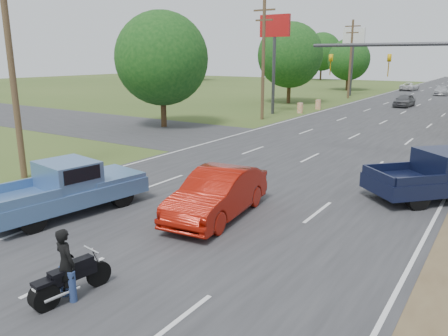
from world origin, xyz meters
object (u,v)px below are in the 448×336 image
Objects in this scene: blue_pickup at (69,187)px; navy_pickup at (445,175)px; red_convertible at (217,194)px; distant_car_white at (410,87)px; motorcycle at (66,282)px; distant_car_grey at (404,100)px; rider at (66,267)px; distant_car_silver at (441,90)px.

navy_pickup is (10.98, 9.03, 0.02)m from blue_pickup.
navy_pickup reaches higher than blue_pickup.
red_convertible is 0.85× the size of blue_pickup.
navy_pickup reaches higher than distant_car_white.
motorcycle is 0.49× the size of distant_car_grey.
rider is 0.29× the size of navy_pickup.
red_convertible is at bearing 36.29° from blue_pickup.
distant_car_silver is (-6.92, 52.02, -0.29)m from navy_pickup.
rider reaches higher than distant_car_white.
red_convertible is 2.49× the size of motorcycle.
distant_car_silver is at bearing 136.56° from distant_car_white.
distant_car_white is at bearing 103.15° from motorcycle.
rider reaches higher than distant_car_silver.
blue_pickup is at bearing -30.44° from rider.
motorcycle is at bearing -72.49° from navy_pickup.
distant_car_grey reaches higher than distant_car_white.
rider is 0.28× the size of blue_pickup.
red_convertible is 3.07× the size of rider.
motorcycle is 14.32m from navy_pickup.
red_convertible reaches higher than distant_car_white.
blue_pickup is 1.27× the size of distant_car_silver.
motorcycle is 71.81m from distant_car_white.
blue_pickup is 61.19m from distant_car_silver.
red_convertible is 0.88× the size of navy_pickup.
blue_pickup is 67.66m from distant_car_white.
distant_car_white is at bearing 88.65° from red_convertible.
rider is at bearing -72.55° from navy_pickup.
distant_car_white is at bearing 144.99° from navy_pickup.
motorcycle is at bearing -95.66° from red_convertible.
motorcycle is 0.34× the size of blue_pickup.
distant_car_grey is (-2.00, 46.01, 0.25)m from motorcycle.
rider is 0.35× the size of distant_car_silver.
distant_car_grey is at bearing 146.82° from navy_pickup.
blue_pickup is 14.22m from navy_pickup.
distant_car_grey is at bearing -99.06° from distant_car_silver.
distant_car_silver is 1.02× the size of distant_car_white.
distant_car_silver is (4.05, 61.06, -0.27)m from blue_pickup.
navy_pickup is (6.15, 12.88, 0.15)m from rider.
rider is 6.18m from blue_pickup.
blue_pickup reaches higher than distant_car_grey.
distant_car_white is (-12.48, 58.61, -0.33)m from navy_pickup.
motorcycle is (0.12, -6.35, -0.37)m from red_convertible.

